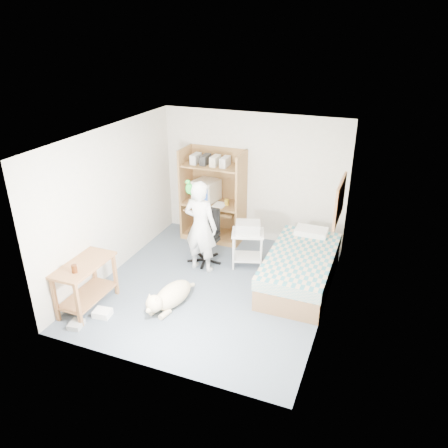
% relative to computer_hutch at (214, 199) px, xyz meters
% --- Properties ---
extents(floor, '(4.00, 4.00, 0.00)m').
position_rel_computer_hutch_xyz_m(floor, '(0.70, -1.74, -0.82)').
color(floor, '#4D5969').
rests_on(floor, ground).
extents(wall_back, '(3.60, 0.02, 2.50)m').
position_rel_computer_hutch_xyz_m(wall_back, '(0.70, 0.26, 0.43)').
color(wall_back, beige).
rests_on(wall_back, floor).
extents(wall_right, '(0.02, 4.00, 2.50)m').
position_rel_computer_hutch_xyz_m(wall_right, '(2.50, -1.74, 0.43)').
color(wall_right, beige).
rests_on(wall_right, floor).
extents(wall_left, '(0.02, 4.00, 2.50)m').
position_rel_computer_hutch_xyz_m(wall_left, '(-1.10, -1.74, 0.43)').
color(wall_left, beige).
rests_on(wall_left, floor).
extents(ceiling, '(3.60, 4.00, 0.02)m').
position_rel_computer_hutch_xyz_m(ceiling, '(0.70, -1.74, 1.68)').
color(ceiling, white).
rests_on(ceiling, wall_back).
extents(computer_hutch, '(1.20, 0.63, 1.80)m').
position_rel_computer_hutch_xyz_m(computer_hutch, '(0.00, 0.00, 0.00)').
color(computer_hutch, brown).
rests_on(computer_hutch, floor).
extents(bed, '(1.02, 2.02, 0.66)m').
position_rel_computer_hutch_xyz_m(bed, '(2.00, -1.12, -0.53)').
color(bed, brown).
rests_on(bed, floor).
extents(side_desk, '(0.50, 1.00, 0.75)m').
position_rel_computer_hutch_xyz_m(side_desk, '(-0.85, -2.94, -0.33)').
color(side_desk, brown).
rests_on(side_desk, floor).
extents(corkboard, '(0.04, 0.94, 0.66)m').
position_rel_computer_hutch_xyz_m(corkboard, '(2.47, -0.84, 0.63)').
color(corkboard, olive).
rests_on(corkboard, wall_right).
extents(office_chair, '(0.55, 0.55, 0.98)m').
position_rel_computer_hutch_xyz_m(office_chair, '(0.24, -0.97, -0.47)').
color(office_chair, black).
rests_on(office_chair, floor).
extents(person, '(0.63, 0.44, 1.63)m').
position_rel_computer_hutch_xyz_m(person, '(0.29, -1.27, -0.01)').
color(person, silver).
rests_on(person, floor).
extents(parrot, '(0.12, 0.21, 0.33)m').
position_rel_computer_hutch_xyz_m(parrot, '(0.09, -1.26, 0.67)').
color(parrot, '#169820').
rests_on(parrot, person).
extents(dog, '(0.50, 1.11, 0.42)m').
position_rel_computer_hutch_xyz_m(dog, '(0.31, -2.48, -0.64)').
color(dog, beige).
rests_on(dog, floor).
extents(printer_cart, '(0.65, 0.58, 0.66)m').
position_rel_computer_hutch_xyz_m(printer_cart, '(0.99, -0.86, -0.38)').
color(printer_cart, silver).
rests_on(printer_cart, floor).
extents(printer, '(0.50, 0.43, 0.18)m').
position_rel_computer_hutch_xyz_m(printer, '(0.99, -0.86, -0.07)').
color(printer, '#ADADA8').
rests_on(printer, printer_cart).
extents(crt_monitor, '(0.50, 0.52, 0.41)m').
position_rel_computer_hutch_xyz_m(crt_monitor, '(-0.16, 0.01, 0.15)').
color(crt_monitor, beige).
rests_on(crt_monitor, computer_hutch).
extents(keyboard, '(0.47, 0.21, 0.03)m').
position_rel_computer_hutch_xyz_m(keyboard, '(-0.03, -0.16, -0.15)').
color(keyboard, beige).
rests_on(keyboard, computer_hutch).
extents(pencil_cup, '(0.08, 0.08, 0.12)m').
position_rel_computer_hutch_xyz_m(pencil_cup, '(0.30, -0.09, -0.00)').
color(pencil_cup, gold).
rests_on(pencil_cup, computer_hutch).
extents(drink_glass, '(0.08, 0.08, 0.12)m').
position_rel_computer_hutch_xyz_m(drink_glass, '(-0.80, -3.18, -0.01)').
color(drink_glass, '#401C0A').
rests_on(drink_glass, side_desk).
extents(floor_box_a, '(0.27, 0.23, 0.10)m').
position_rel_computer_hutch_xyz_m(floor_box_a, '(-0.52, -3.07, -0.77)').
color(floor_box_a, white).
rests_on(floor_box_a, floor).
extents(floor_box_b, '(0.22, 0.25, 0.08)m').
position_rel_computer_hutch_xyz_m(floor_box_b, '(-0.71, -3.42, -0.78)').
color(floor_box_b, '#A5A4A0').
rests_on(floor_box_b, floor).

